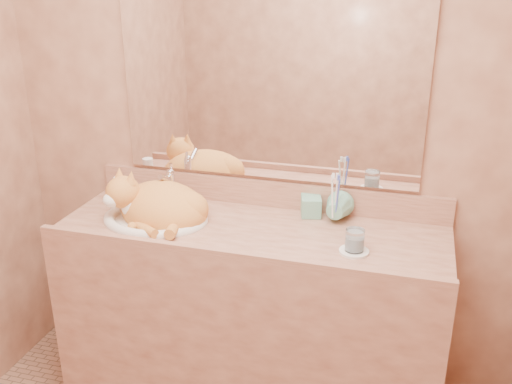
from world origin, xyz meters
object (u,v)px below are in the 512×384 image
(toothbrush_cup, at_px, (334,213))
(soap_dispenser, at_px, (312,199))
(cat, at_px, (157,204))
(water_glass, at_px, (355,240))
(vanity_counter, at_px, (251,317))
(sink_basin, at_px, (155,205))

(toothbrush_cup, bearing_deg, soap_dispenser, 161.99)
(cat, height_order, water_glass, cat)
(vanity_counter, relative_size, soap_dispenser, 8.50)
(toothbrush_cup, bearing_deg, sink_basin, -168.34)
(soap_dispenser, bearing_deg, toothbrush_cup, -32.13)
(cat, xyz_separation_m, toothbrush_cup, (0.73, 0.14, -0.01))
(cat, distance_m, toothbrush_cup, 0.75)
(sink_basin, bearing_deg, water_glass, 8.09)
(water_glass, bearing_deg, toothbrush_cup, 116.68)
(soap_dispenser, distance_m, toothbrush_cup, 0.11)
(vanity_counter, xyz_separation_m, water_glass, (0.43, -0.09, 0.48))
(vanity_counter, height_order, toothbrush_cup, toothbrush_cup)
(cat, bearing_deg, soap_dispenser, 35.54)
(water_glass, bearing_deg, sink_basin, 175.35)
(vanity_counter, bearing_deg, toothbrush_cup, 22.25)
(vanity_counter, bearing_deg, sink_basin, -177.23)
(vanity_counter, distance_m, water_glass, 0.65)
(water_glass, bearing_deg, vanity_counter, 168.41)
(sink_basin, bearing_deg, vanity_counter, 15.51)
(vanity_counter, bearing_deg, water_glass, -11.59)
(soap_dispenser, distance_m, water_glass, 0.33)
(vanity_counter, relative_size, water_glass, 19.05)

